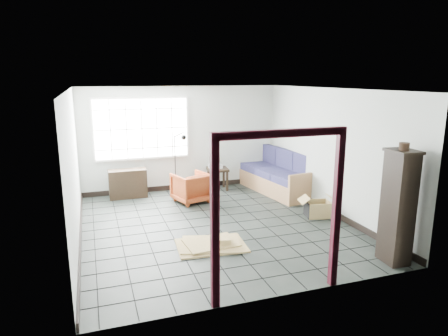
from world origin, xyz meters
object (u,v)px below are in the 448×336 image
object	(u,v)px
futon_sofa	(278,176)
side_table	(218,172)
armchair	(191,186)
tall_shelf	(398,206)

from	to	relation	value
futon_sofa	side_table	bearing A→B (deg)	147.15
armchair	side_table	distance (m)	1.22
tall_shelf	side_table	bearing A→B (deg)	109.20
armchair	tall_shelf	size ratio (longest dim) A/B	0.42
side_table	futon_sofa	bearing A→B (deg)	-24.32
futon_sofa	side_table	xyz separation A→B (m)	(-1.40, 0.63, 0.08)
futon_sofa	tall_shelf	distance (m)	4.20
futon_sofa	armchair	xyz separation A→B (m)	(-2.30, -0.18, -0.00)
futon_sofa	armchair	size ratio (longest dim) A/B	3.28
futon_sofa	side_table	distance (m)	1.54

